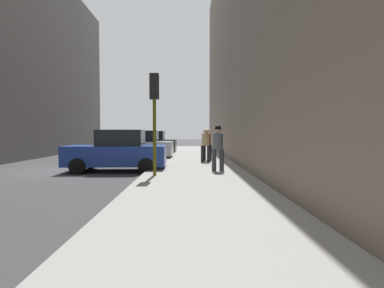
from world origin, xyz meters
TOP-DOWN VIEW (x-y plane):
  - ground_plane at (0.00, 0.00)m, footprint 120.00×120.00m
  - sidewalk at (6.00, 0.00)m, footprint 4.00×40.00m
  - parked_blue_sedan at (2.65, -0.08)m, footprint 4.25×2.16m
  - parked_silver_sedan at (2.65, 5.58)m, footprint 4.25×2.16m
  - parked_dark_green_sedan at (2.65, 10.86)m, footprint 4.25×2.15m
  - fire_hydrant at (4.45, 6.45)m, footprint 0.42×0.22m
  - traffic_light at (4.50, -2.35)m, footprint 0.32×0.32m
  - pedestrian_in_red_jacket at (6.72, 3.41)m, footprint 0.52×0.47m
  - pedestrian_in_tan_coat at (6.59, 2.51)m, footprint 0.51×0.43m
  - pedestrian_with_beanie at (6.87, -1.14)m, footprint 0.53×0.48m

SIDE VIEW (x-z plane):
  - ground_plane at x=0.00m, z-range 0.00..0.00m
  - sidewalk at x=6.00m, z-range 0.00..0.15m
  - fire_hydrant at x=4.45m, z-range 0.15..0.85m
  - parked_blue_sedan at x=2.65m, z-range -0.05..1.74m
  - parked_silver_sedan at x=2.65m, z-range -0.05..1.74m
  - parked_dark_green_sedan at x=2.65m, z-range -0.05..1.74m
  - pedestrian_in_red_jacket at x=6.72m, z-range 0.25..1.96m
  - pedestrian_in_tan_coat at x=6.59m, z-range 0.25..1.96m
  - pedestrian_with_beanie at x=6.87m, z-range 0.25..2.02m
  - traffic_light at x=4.50m, z-range 0.96..4.56m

